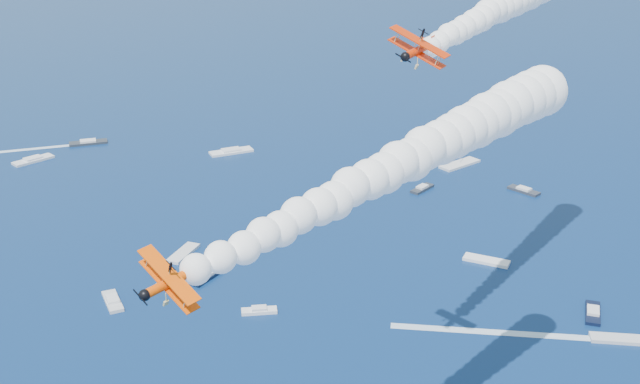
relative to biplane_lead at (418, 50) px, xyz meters
name	(u,v)px	position (x,y,z in m)	size (l,w,h in m)	color
biplane_lead	(418,50)	(0.00, 0.00, 0.00)	(7.93, 8.90, 5.36)	red
biplane_trail	(172,281)	(-41.22, -31.23, -10.67)	(6.59, 7.40, 4.45)	#FF5205
smoke_trail_trail	(404,161)	(-11.14, -17.89, -8.14)	(61.79, 31.36, 12.18)	white
spectator_boats	(163,240)	(-21.54, 81.35, -61.10)	(210.06, 160.66, 0.70)	silver
boat_wakes	(124,267)	(-32.37, 71.82, -61.42)	(128.34, 157.46, 0.04)	white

